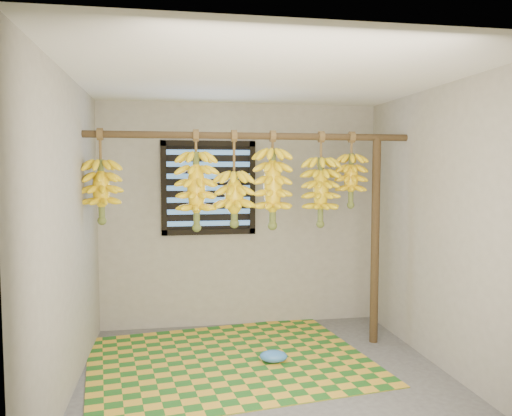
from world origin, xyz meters
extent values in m
cube|color=#4A4A4A|center=(0.00, 0.00, -0.01)|extent=(3.00, 3.00, 0.01)
cube|color=silver|center=(0.00, 0.00, 2.40)|extent=(3.00, 3.00, 0.01)
cube|color=gray|center=(0.00, 1.50, 1.20)|extent=(3.00, 0.01, 2.40)
cube|color=gray|center=(-1.50, 0.00, 1.20)|extent=(0.01, 3.00, 2.40)
cube|color=gray|center=(1.50, 0.00, 1.20)|extent=(0.01, 3.00, 2.40)
cube|color=black|center=(-0.35, 1.48, 1.50)|extent=(1.00, 0.04, 1.00)
cylinder|color=#44321B|center=(0.00, 0.70, 2.00)|extent=(3.00, 0.06, 0.06)
cylinder|color=#44321B|center=(1.20, 0.70, 1.00)|extent=(0.08, 0.08, 2.00)
cube|color=#1F5C1B|center=(-0.26, 0.46, 0.01)|extent=(2.64, 2.23, 0.01)
ellipsoid|color=#3575C7|center=(0.12, 0.34, 0.06)|extent=(0.27, 0.22, 0.10)
cylinder|color=brown|center=(-1.35, 0.70, 1.89)|extent=(0.02, 0.02, 0.28)
cylinder|color=#4C5923|center=(-1.35, 0.70, 1.52)|extent=(0.06, 0.06, 0.52)
cylinder|color=brown|center=(-0.52, 0.70, 1.93)|extent=(0.02, 0.02, 0.21)
cylinder|color=#4C5923|center=(-0.52, 0.70, 1.52)|extent=(0.06, 0.06, 0.66)
cylinder|color=brown|center=(-0.18, 0.70, 1.84)|extent=(0.02, 0.02, 0.38)
cylinder|color=#4C5923|center=(-0.18, 0.70, 1.45)|extent=(0.06, 0.06, 0.46)
cylinder|color=brown|center=(0.18, 0.70, 1.94)|extent=(0.02, 0.02, 0.17)
cylinder|color=#4C5923|center=(0.18, 0.70, 1.54)|extent=(0.06, 0.06, 0.69)
cylinder|color=brown|center=(0.65, 0.70, 1.90)|extent=(0.02, 0.02, 0.25)
cylinder|color=#4C5923|center=(0.65, 0.70, 1.50)|extent=(0.05, 0.05, 0.61)
cylinder|color=brown|center=(0.95, 0.70, 1.92)|extent=(0.02, 0.02, 0.21)
cylinder|color=#4C5923|center=(0.95, 0.70, 1.61)|extent=(0.05, 0.05, 0.47)
camera|label=1|loc=(-0.76, -3.83, 1.68)|focal=35.00mm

